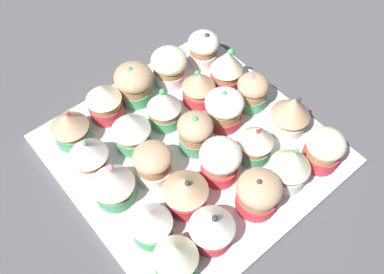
{
  "coord_description": "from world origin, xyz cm",
  "views": [
    {
      "loc": [
        -28.99,
        24.43,
        57.75
      ],
      "look_at": [
        0.0,
        0.0,
        4.2
      ],
      "focal_mm": 39.1,
      "sensor_mm": 36.0,
      "label": 1
    }
  ],
  "objects_px": {
    "cupcake_19": "(104,101)",
    "cupcake_21": "(151,223)",
    "cupcake_16": "(185,191)",
    "cupcake_9": "(169,66)",
    "cupcake_24": "(70,127)",
    "cupcake_4": "(204,48)",
    "cupcake_7": "(224,109)",
    "cupcake_8": "(199,87)",
    "cupcake_14": "(134,83)",
    "cupcake_18": "(131,130)",
    "cupcake_17": "(153,163)",
    "cupcake_20": "(176,257)",
    "cupcake_22": "(112,183)",
    "cupcake_6": "(255,142)",
    "cupcake_2": "(252,91)",
    "cupcake_15": "(212,227)",
    "cupcake_3": "(227,68)",
    "cupcake_13": "(165,106)",
    "baking_tray": "(192,150)",
    "cupcake_10": "(258,193)",
    "cupcake_0": "(324,149)",
    "cupcake_11": "(219,162)",
    "cupcake_1": "(291,113)",
    "cupcake_23": "(89,155)",
    "cupcake_5": "(290,167)",
    "cupcake_12": "(196,133)"
  },
  "relations": [
    {
      "from": "cupcake_8",
      "to": "cupcake_22",
      "type": "bearing_deg",
      "value": 106.32
    },
    {
      "from": "cupcake_14",
      "to": "cupcake_15",
      "type": "relative_size",
      "value": 1.05
    },
    {
      "from": "cupcake_1",
      "to": "cupcake_9",
      "type": "relative_size",
      "value": 1.11
    },
    {
      "from": "cupcake_14",
      "to": "cupcake_18",
      "type": "xyz_separation_m",
      "value": [
        -0.08,
        0.06,
        0.0
      ]
    },
    {
      "from": "cupcake_9",
      "to": "cupcake_24",
      "type": "height_order",
      "value": "cupcake_9"
    },
    {
      "from": "cupcake_7",
      "to": "cupcake_18",
      "type": "height_order",
      "value": "cupcake_18"
    },
    {
      "from": "cupcake_22",
      "to": "cupcake_6",
      "type": "bearing_deg",
      "value": -111.21
    },
    {
      "from": "cupcake_13",
      "to": "cupcake_16",
      "type": "height_order",
      "value": "cupcake_13"
    },
    {
      "from": "cupcake_6",
      "to": "cupcake_20",
      "type": "height_order",
      "value": "cupcake_6"
    },
    {
      "from": "cupcake_0",
      "to": "cupcake_4",
      "type": "height_order",
      "value": "same"
    },
    {
      "from": "cupcake_4",
      "to": "cupcake_0",
      "type": "bearing_deg",
      "value": 178.54
    },
    {
      "from": "cupcake_8",
      "to": "cupcake_17",
      "type": "height_order",
      "value": "cupcake_8"
    },
    {
      "from": "cupcake_19",
      "to": "cupcake_22",
      "type": "relative_size",
      "value": 0.91
    },
    {
      "from": "cupcake_3",
      "to": "cupcake_21",
      "type": "xyz_separation_m",
      "value": [
        -0.14,
        0.27,
        -0.01
      ]
    },
    {
      "from": "cupcake_24",
      "to": "cupcake_6",
      "type": "bearing_deg",
      "value": -136.23
    },
    {
      "from": "cupcake_4",
      "to": "cupcake_7",
      "type": "distance_m",
      "value": 0.15
    },
    {
      "from": "cupcake_8",
      "to": "cupcake_19",
      "type": "distance_m",
      "value": 0.16
    },
    {
      "from": "cupcake_10",
      "to": "cupcake_20",
      "type": "relative_size",
      "value": 0.99
    },
    {
      "from": "cupcake_3",
      "to": "cupcake_21",
      "type": "relative_size",
      "value": 1.27
    },
    {
      "from": "cupcake_11",
      "to": "cupcake_17",
      "type": "distance_m",
      "value": 0.1
    },
    {
      "from": "cupcake_20",
      "to": "cupcake_2",
      "type": "bearing_deg",
      "value": -63.22
    },
    {
      "from": "cupcake_2",
      "to": "cupcake_8",
      "type": "distance_m",
      "value": 0.09
    },
    {
      "from": "cupcake_3",
      "to": "cupcake_10",
      "type": "relative_size",
      "value": 1.17
    },
    {
      "from": "cupcake_11",
      "to": "cupcake_23",
      "type": "height_order",
      "value": "same"
    },
    {
      "from": "cupcake_19",
      "to": "cupcake_21",
      "type": "bearing_deg",
      "value": 162.44
    },
    {
      "from": "cupcake_6",
      "to": "cupcake_24",
      "type": "distance_m",
      "value": 0.29
    },
    {
      "from": "cupcake_15",
      "to": "cupcake_19",
      "type": "relative_size",
      "value": 1.02
    },
    {
      "from": "cupcake_12",
      "to": "cupcake_18",
      "type": "xyz_separation_m",
      "value": [
        0.07,
        0.07,
        0.0
      ]
    },
    {
      "from": "cupcake_8",
      "to": "cupcake_21",
      "type": "bearing_deg",
      "value": 124.77
    },
    {
      "from": "cupcake_5",
      "to": "cupcake_10",
      "type": "xyz_separation_m",
      "value": [
        0.0,
        0.06,
        -0.01
      ]
    },
    {
      "from": "cupcake_9",
      "to": "cupcake_17",
      "type": "distance_m",
      "value": 0.2
    },
    {
      "from": "cupcake_19",
      "to": "cupcake_23",
      "type": "bearing_deg",
      "value": 134.38
    },
    {
      "from": "baking_tray",
      "to": "cupcake_23",
      "type": "xyz_separation_m",
      "value": [
        0.07,
        0.14,
        0.04
      ]
    },
    {
      "from": "cupcake_2",
      "to": "cupcake_11",
      "type": "height_order",
      "value": "cupcake_11"
    },
    {
      "from": "cupcake_18",
      "to": "cupcake_15",
      "type": "bearing_deg",
      "value": 177.05
    },
    {
      "from": "cupcake_1",
      "to": "cupcake_8",
      "type": "distance_m",
      "value": 0.16
    },
    {
      "from": "cupcake_21",
      "to": "cupcake_2",
      "type": "bearing_deg",
      "value": -73.43
    },
    {
      "from": "cupcake_4",
      "to": "cupcake_24",
      "type": "xyz_separation_m",
      "value": [
        -0.0,
        0.28,
        0.0
      ]
    },
    {
      "from": "cupcake_20",
      "to": "cupcake_24",
      "type": "distance_m",
      "value": 0.27
    },
    {
      "from": "cupcake_4",
      "to": "cupcake_16",
      "type": "height_order",
      "value": "cupcake_16"
    },
    {
      "from": "baking_tray",
      "to": "cupcake_10",
      "type": "bearing_deg",
      "value": -177.08
    },
    {
      "from": "cupcake_16",
      "to": "cupcake_21",
      "type": "relative_size",
      "value": 1.12
    },
    {
      "from": "cupcake_4",
      "to": "cupcake_6",
      "type": "xyz_separation_m",
      "value": [
        -0.21,
        0.08,
        0.01
      ]
    },
    {
      "from": "cupcake_21",
      "to": "cupcake_10",
      "type": "bearing_deg",
      "value": -113.23
    },
    {
      "from": "cupcake_4",
      "to": "cupcake_20",
      "type": "xyz_separation_m",
      "value": [
        -0.27,
        0.29,
        0.0
      ]
    },
    {
      "from": "cupcake_0",
      "to": "cupcake_15",
      "type": "height_order",
      "value": "cupcake_15"
    },
    {
      "from": "cupcake_5",
      "to": "cupcake_20",
      "type": "bearing_deg",
      "value": 89.04
    },
    {
      "from": "cupcake_17",
      "to": "cupcake_20",
      "type": "xyz_separation_m",
      "value": [
        -0.14,
        0.06,
        0.0
      ]
    },
    {
      "from": "cupcake_1",
      "to": "cupcake_23",
      "type": "xyz_separation_m",
      "value": [
        0.14,
        0.29,
        -0.0
      ]
    },
    {
      "from": "cupcake_17",
      "to": "cupcake_20",
      "type": "height_order",
      "value": "cupcake_20"
    }
  ]
}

